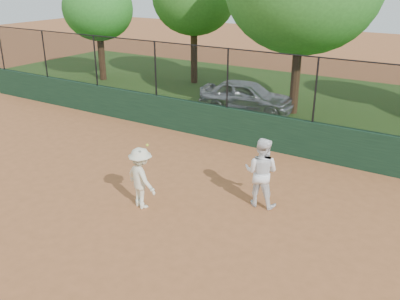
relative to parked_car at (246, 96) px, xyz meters
The scene contains 8 objects.
ground 9.63m from the parked_car, 81.17° to the right, with size 80.00×80.00×0.00m, color #A66035.
back_wall 3.79m from the parked_car, 67.10° to the right, with size 26.00×0.20×1.20m, color #183622.
grass_strip 2.98m from the parked_car, 59.52° to the left, with size 36.00×12.00×0.01m, color #254816.
parked_car is the anchor object (origin of this frame).
player_second 8.11m from the parked_car, 61.00° to the right, with size 0.87×0.68×1.79m, color white.
player_main 8.88m from the parked_car, 80.37° to the right, with size 1.14×0.86×1.87m.
fence_assembly 4.09m from the parked_car, 67.50° to the right, with size 26.00×0.06×2.00m.
tree_0 9.92m from the parked_car, behind, with size 3.80×3.46×5.37m.
Camera 1 is at (6.47, -6.86, 5.48)m, focal length 40.00 mm.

